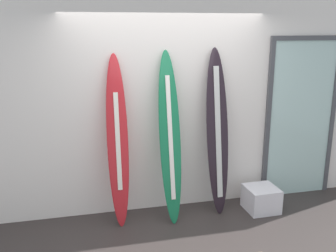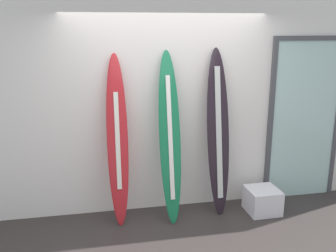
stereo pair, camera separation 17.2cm
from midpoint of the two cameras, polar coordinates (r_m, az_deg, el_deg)
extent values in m
cube|color=white|center=(4.87, 0.55, 3.54)|extent=(7.20, 0.20, 2.80)
ellipsoid|color=red|center=(4.56, -6.51, -2.22)|extent=(0.26, 0.44, 2.05)
cube|color=white|center=(4.52, -6.48, -2.26)|extent=(0.06, 0.22, 1.14)
cone|color=black|center=(4.77, -6.09, -12.37)|extent=(0.07, 0.09, 0.11)
ellipsoid|color=#187047|center=(4.60, 1.35, -1.77)|extent=(0.27, 0.50, 2.08)
cube|color=white|center=(4.57, 1.43, -1.79)|extent=(0.06, 0.33, 1.47)
cone|color=black|center=(4.78, 1.69, -12.16)|extent=(0.07, 0.09, 0.11)
ellipsoid|color=black|center=(4.82, 8.54, -1.05)|extent=(0.31, 0.40, 2.10)
cube|color=beige|center=(4.79, 8.65, -1.08)|extent=(0.09, 0.27, 1.64)
cone|color=black|center=(5.03, 8.54, -10.85)|extent=(0.07, 0.08, 0.11)
cube|color=silver|center=(5.19, 14.90, -10.72)|extent=(0.41, 0.41, 0.32)
cube|color=silver|center=(5.54, 20.52, 0.62)|extent=(0.93, 0.02, 2.17)
cube|color=#47474C|center=(5.30, 15.95, 0.38)|extent=(0.06, 0.06, 2.17)
cube|color=#47474C|center=(5.81, 24.69, 0.83)|extent=(0.06, 0.06, 2.17)
cube|color=#47474C|center=(5.39, 21.61, 12.16)|extent=(1.05, 0.06, 0.06)
camera|label=1|loc=(0.09, -88.93, 0.28)|focal=40.67mm
camera|label=2|loc=(0.09, 91.07, -0.28)|focal=40.67mm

